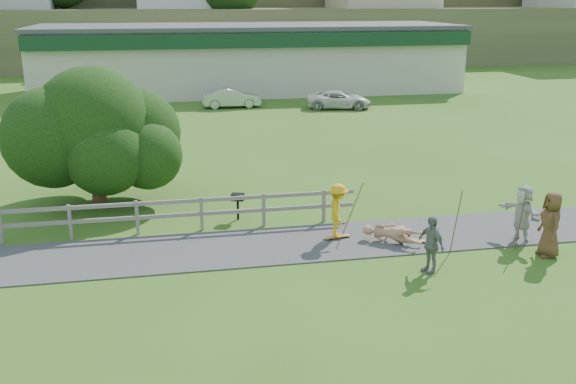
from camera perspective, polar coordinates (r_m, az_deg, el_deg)
name	(u,v)px	position (r m, az deg, el deg)	size (l,w,h in m)	color
ground	(283,266)	(17.89, -0.45, -6.56)	(260.00, 260.00, 0.00)	#37621C
path	(274,245)	(19.24, -1.29, -4.76)	(34.00, 3.00, 0.04)	#3E3E41
fence	(116,214)	(20.50, -15.02, -1.88)	(15.05, 0.10, 1.10)	slate
strip_mall	(249,57)	(51.74, -3.46, 11.85)	(32.50, 10.75, 5.10)	beige
skater_rider	(338,214)	(19.53, 4.45, -1.93)	(1.08, 0.62, 1.67)	gold
skater_fallen	(392,234)	(19.53, 9.24, -3.68)	(1.80, 0.43, 0.66)	tan
spectator_b	(431,244)	(17.65, 12.58, -4.53)	(0.93, 0.39, 1.59)	gray
spectator_c	(551,224)	(19.68, 22.31, -2.67)	(0.93, 0.61, 1.91)	brown
spectator_d	(522,214)	(20.51, 20.09, -1.85)	(1.66, 0.53, 1.79)	beige
car_silver	(231,98)	(43.71, -5.08, 8.32)	(1.36, 3.89, 1.28)	#B2B5BB
car_white	(339,100)	(43.28, 4.54, 8.18)	(1.96, 4.25, 1.18)	silver
tree	(95,151)	(23.67, -16.75, 3.51)	(6.64, 6.64, 3.86)	black
bbq	(238,207)	(21.40, -4.48, -1.31)	(0.42, 0.32, 0.90)	black
longboard_rider	(337,238)	(19.80, 4.40, -4.09)	(0.83, 0.20, 0.09)	olive
longboard_fallen	(418,242)	(19.83, 11.48, -4.36)	(0.80, 0.20, 0.09)	olive
helmet	(406,235)	(20.12, 10.48, -3.74)	(0.25, 0.25, 0.25)	red
pole_rider	(353,207)	(20.04, 5.80, -1.32)	(0.03, 0.03, 1.77)	brown
pole_spec_left	(456,222)	(19.05, 14.71, -2.58)	(0.03, 0.03, 1.90)	brown
pole_spec_right	(520,222)	(19.77, 19.95, -2.51)	(0.03, 0.03, 1.79)	brown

